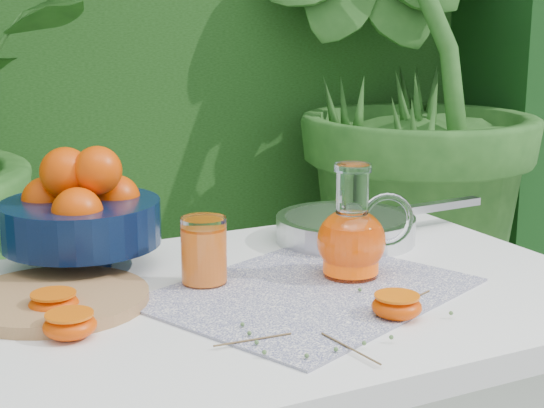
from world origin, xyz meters
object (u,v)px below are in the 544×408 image
cutting_board (55,299)px  fruit_bowl (81,212)px  white_table (278,339)px  saute_pan (347,227)px  juice_pitcher (353,238)px

cutting_board → fruit_bowl: fruit_bowl is taller
white_table → fruit_bowl: (-0.24, 0.24, 0.18)m
cutting_board → saute_pan: saute_pan is taller
juice_pitcher → white_table: bearing=178.0°
cutting_board → juice_pitcher: bearing=-10.9°
juice_pitcher → cutting_board: bearing=169.1°
white_table → saute_pan: bearing=37.9°
white_table → cutting_board: cutting_board is taller
cutting_board → fruit_bowl: size_ratio=0.83×
white_table → juice_pitcher: (0.13, -0.00, 0.15)m
fruit_bowl → saute_pan: size_ratio=0.71×
white_table → saute_pan: (0.24, 0.19, 0.11)m
white_table → cutting_board: 0.34m
juice_pitcher → saute_pan: juice_pitcher is taller
fruit_bowl → juice_pitcher: 0.45m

